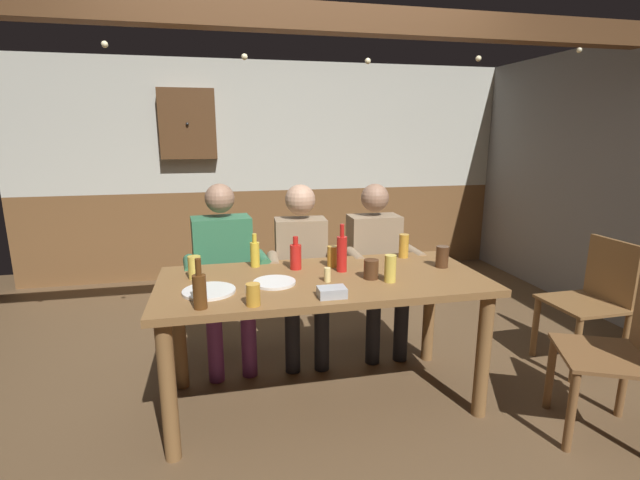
# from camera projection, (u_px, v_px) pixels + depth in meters

# --- Properties ---
(ground_plane) EXTENTS (6.36, 6.36, 0.00)m
(ground_plane) POSITION_uv_depth(u_px,v_px,m) (322.00, 398.00, 2.78)
(ground_plane) COLOR brown
(back_wall_upper) EXTENTS (5.30, 0.12, 1.36)m
(back_wall_upper) POSITION_uv_depth(u_px,v_px,m) (268.00, 127.00, 4.95)
(back_wall_upper) COLOR beige
(back_wall_wainscot) EXTENTS (5.30, 0.12, 0.95)m
(back_wall_wainscot) POSITION_uv_depth(u_px,v_px,m) (271.00, 231.00, 5.21)
(back_wall_wainscot) COLOR brown
(back_wall_wainscot) RESTS_ON ground_plane
(ceiling_beam) EXTENTS (4.77, 0.14, 0.16)m
(ceiling_beam) POSITION_uv_depth(u_px,v_px,m) (306.00, 18.00, 2.69)
(ceiling_beam) COLOR brown
(dining_table) EXTENTS (1.83, 0.84, 0.77)m
(dining_table) POSITION_uv_depth(u_px,v_px,m) (323.00, 296.00, 2.61)
(dining_table) COLOR brown
(dining_table) RESTS_ON ground_plane
(person_0) EXTENTS (0.56, 0.56, 1.24)m
(person_0) POSITION_uv_depth(u_px,v_px,m) (224.00, 267.00, 3.11)
(person_0) COLOR #33724C
(person_0) RESTS_ON ground_plane
(person_1) EXTENTS (0.52, 0.53, 1.22)m
(person_1) POSITION_uv_depth(u_px,v_px,m) (302.00, 264.00, 3.22)
(person_1) COLOR #997F60
(person_1) RESTS_ON ground_plane
(person_2) EXTENTS (0.52, 0.51, 1.22)m
(person_2) POSITION_uv_depth(u_px,v_px,m) (376.00, 260.00, 3.34)
(person_2) COLOR #997F60
(person_2) RESTS_ON ground_plane
(chair_empty_near_right) EXTENTS (0.45, 0.45, 0.88)m
(chair_empty_near_right) POSITION_uv_depth(u_px,v_px,m) (593.00, 299.00, 3.09)
(chair_empty_near_right) COLOR brown
(chair_empty_near_right) RESTS_ON ground_plane
(chair_empty_near_left) EXTENTS (0.58, 0.58, 0.88)m
(chair_empty_near_left) POSITION_uv_depth(u_px,v_px,m) (623.00, 352.00, 2.34)
(chair_empty_near_left) COLOR brown
(chair_empty_near_left) RESTS_ON ground_plane
(table_candle) EXTENTS (0.04, 0.04, 0.08)m
(table_candle) POSITION_uv_depth(u_px,v_px,m) (327.00, 275.00, 2.51)
(table_candle) COLOR #F9E08C
(table_candle) RESTS_ON dining_table
(condiment_caddy) EXTENTS (0.14, 0.10, 0.05)m
(condiment_caddy) POSITION_uv_depth(u_px,v_px,m) (332.00, 292.00, 2.28)
(condiment_caddy) COLOR #B2B7BC
(condiment_caddy) RESTS_ON dining_table
(plate_0) EXTENTS (0.27, 0.27, 0.01)m
(plate_0) POSITION_uv_depth(u_px,v_px,m) (209.00, 291.00, 2.35)
(plate_0) COLOR white
(plate_0) RESTS_ON dining_table
(plate_1) EXTENTS (0.23, 0.23, 0.01)m
(plate_1) POSITION_uv_depth(u_px,v_px,m) (274.00, 282.00, 2.48)
(plate_1) COLOR white
(plate_1) RESTS_ON dining_table
(bottle_0) EXTENTS (0.06, 0.06, 0.21)m
(bottle_0) POSITION_uv_depth(u_px,v_px,m) (255.00, 253.00, 2.78)
(bottle_0) COLOR gold
(bottle_0) RESTS_ON dining_table
(bottle_1) EXTENTS (0.07, 0.07, 0.20)m
(bottle_1) POSITION_uv_depth(u_px,v_px,m) (296.00, 256.00, 2.73)
(bottle_1) COLOR red
(bottle_1) RESTS_ON dining_table
(bottle_2) EXTENTS (0.06, 0.06, 0.24)m
(bottle_2) POSITION_uv_depth(u_px,v_px,m) (200.00, 290.00, 2.12)
(bottle_2) COLOR #593314
(bottle_2) RESTS_ON dining_table
(bottle_3) EXTENTS (0.06, 0.06, 0.29)m
(bottle_3) POSITION_uv_depth(u_px,v_px,m) (342.00, 253.00, 2.68)
(bottle_3) COLOR red
(bottle_3) RESTS_ON dining_table
(pint_glass_0) EXTENTS (0.08, 0.08, 0.11)m
(pint_glass_0) POSITION_uv_depth(u_px,v_px,m) (371.00, 269.00, 2.56)
(pint_glass_0) COLOR #4C2D19
(pint_glass_0) RESTS_ON dining_table
(pint_glass_1) EXTENTS (0.06, 0.06, 0.15)m
(pint_glass_1) POSITION_uv_depth(u_px,v_px,m) (390.00, 269.00, 2.50)
(pint_glass_1) COLOR #E5C64C
(pint_glass_1) RESTS_ON dining_table
(pint_glass_2) EXTENTS (0.07, 0.07, 0.11)m
(pint_glass_2) POSITION_uv_depth(u_px,v_px,m) (253.00, 295.00, 2.16)
(pint_glass_2) COLOR gold
(pint_glass_2) RESTS_ON dining_table
(pint_glass_3) EXTENTS (0.06, 0.06, 0.16)m
(pint_glass_3) POSITION_uv_depth(u_px,v_px,m) (404.00, 246.00, 2.99)
(pint_glass_3) COLOR gold
(pint_glass_3) RESTS_ON dining_table
(pint_glass_4) EXTENTS (0.07, 0.07, 0.13)m
(pint_glass_4) POSITION_uv_depth(u_px,v_px,m) (195.00, 267.00, 2.56)
(pint_glass_4) COLOR #E5C64C
(pint_glass_4) RESTS_ON dining_table
(pint_glass_5) EXTENTS (0.08, 0.08, 0.13)m
(pint_glass_5) POSITION_uv_depth(u_px,v_px,m) (442.00, 257.00, 2.78)
(pint_glass_5) COLOR #4C2D19
(pint_glass_5) RESTS_ON dining_table
(pint_glass_6) EXTENTS (0.06, 0.06, 0.13)m
(pint_glass_6) POSITION_uv_depth(u_px,v_px,m) (332.00, 256.00, 2.78)
(pint_glass_6) COLOR gold
(pint_glass_6) RESTS_ON dining_table
(wall_dart_cabinet) EXTENTS (0.56, 0.15, 0.70)m
(wall_dart_cabinet) POSITION_uv_depth(u_px,v_px,m) (188.00, 124.00, 4.64)
(wall_dart_cabinet) COLOR brown
(string_lights) EXTENTS (3.75, 0.04, 0.15)m
(string_lights) POSITION_uv_depth(u_px,v_px,m) (308.00, 50.00, 2.68)
(string_lights) COLOR #F9EAB2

